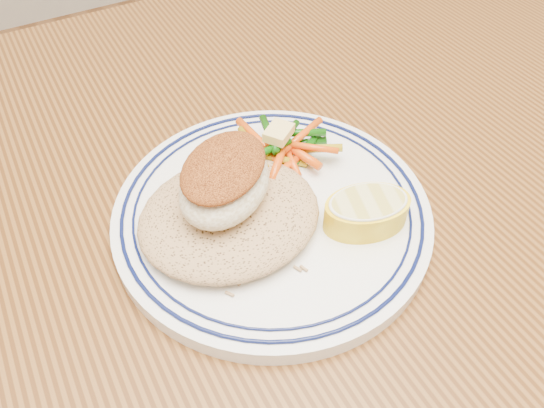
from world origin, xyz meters
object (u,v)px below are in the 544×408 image
at_px(dining_table, 236,316).
at_px(plate, 272,212).
at_px(rice_pilaf, 229,213).
at_px(fish_fillet, 225,180).
at_px(vegetable_pile, 281,151).
at_px(lemon_wedge, 367,211).

bearing_deg(dining_table, plate, 17.98).
xyz_separation_m(rice_pilaf, fish_fillet, (0.00, 0.01, 0.03)).
relative_size(plate, fish_fillet, 2.42).
bearing_deg(rice_pilaf, plate, -1.40).
distance_m(dining_table, vegetable_pile, 0.16).
height_order(dining_table, plate, plate).
relative_size(vegetable_pile, lemon_wedge, 1.30).
xyz_separation_m(dining_table, vegetable_pile, (0.08, 0.06, 0.13)).
bearing_deg(vegetable_pile, plate, -127.41).
xyz_separation_m(rice_pilaf, vegetable_pile, (0.07, 0.04, -0.00)).
height_order(fish_fillet, vegetable_pile, fish_fillet).
height_order(plate, lemon_wedge, lemon_wedge).
height_order(vegetable_pile, lemon_wedge, same).
bearing_deg(fish_fillet, vegetable_pile, 27.88).
distance_m(rice_pilaf, lemon_wedge, 0.11).
bearing_deg(lemon_wedge, dining_table, 161.36).
relative_size(rice_pilaf, vegetable_pile, 1.45).
relative_size(rice_pilaf, fish_fillet, 1.35).
relative_size(dining_table, fish_fillet, 13.61).
distance_m(rice_pilaf, vegetable_pile, 0.09).
height_order(dining_table, vegetable_pile, vegetable_pile).
distance_m(rice_pilaf, fish_fillet, 0.03).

